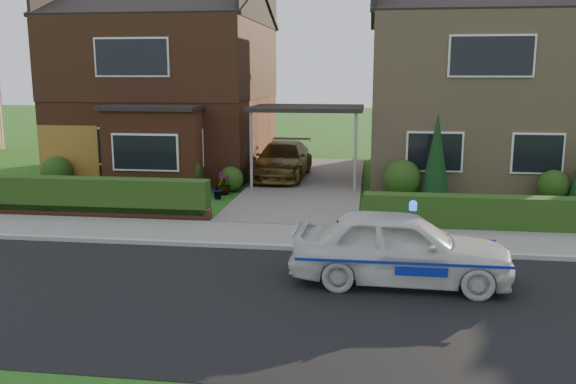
# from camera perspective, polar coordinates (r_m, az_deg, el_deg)

# --- Properties ---
(ground) EXTENTS (120.00, 120.00, 0.00)m
(ground) POSITION_cam_1_polar(r_m,az_deg,el_deg) (10.86, -4.43, -9.95)
(ground) COLOR #154C14
(ground) RESTS_ON ground
(road) EXTENTS (60.00, 6.00, 0.02)m
(road) POSITION_cam_1_polar(r_m,az_deg,el_deg) (10.86, -4.43, -9.95)
(road) COLOR black
(road) RESTS_ON ground
(kerb) EXTENTS (60.00, 0.16, 0.12)m
(kerb) POSITION_cam_1_polar(r_m,az_deg,el_deg) (13.68, -1.73, -5.18)
(kerb) COLOR #9E9993
(kerb) RESTS_ON ground
(sidewalk) EXTENTS (60.00, 2.00, 0.10)m
(sidewalk) POSITION_cam_1_polar(r_m,az_deg,el_deg) (14.68, -1.05, -4.08)
(sidewalk) COLOR slate
(sidewalk) RESTS_ON ground
(driveway) EXTENTS (3.80, 12.00, 0.12)m
(driveway) POSITION_cam_1_polar(r_m,az_deg,el_deg) (21.36, 1.79, 0.76)
(driveway) COLOR #666059
(driveway) RESTS_ON ground
(house_left) EXTENTS (7.50, 9.53, 7.25)m
(house_left) POSITION_cam_1_polar(r_m,az_deg,el_deg) (25.10, -10.91, 10.72)
(house_left) COLOR brown
(house_left) RESTS_ON ground
(house_right) EXTENTS (7.50, 8.06, 7.25)m
(house_right) POSITION_cam_1_polar(r_m,az_deg,el_deg) (24.17, 16.65, 10.10)
(house_right) COLOR tan
(house_right) RESTS_ON ground
(carport_link) EXTENTS (3.80, 3.00, 2.77)m
(carport_link) POSITION_cam_1_polar(r_m,az_deg,el_deg) (21.01, 1.82, 7.72)
(carport_link) COLOR black
(carport_link) RESTS_ON ground
(garage_door) EXTENTS (2.20, 0.10, 2.10)m
(garage_door) POSITION_cam_1_polar(r_m,az_deg,el_deg) (22.62, -19.80, 3.22)
(garage_door) COLOR brown
(garage_door) RESTS_ON ground
(dwarf_wall) EXTENTS (7.70, 0.25, 0.36)m
(dwarf_wall) POSITION_cam_1_polar(r_m,az_deg,el_deg) (17.57, -19.47, -1.75)
(dwarf_wall) COLOR brown
(dwarf_wall) RESTS_ON ground
(hedge_left) EXTENTS (7.50, 0.55, 0.90)m
(hedge_left) POSITION_cam_1_polar(r_m,az_deg,el_deg) (17.74, -19.21, -2.21)
(hedge_left) COLOR #193711
(hedge_left) RESTS_ON ground
(hedge_right) EXTENTS (7.50, 0.55, 0.80)m
(hedge_right) POSITION_cam_1_polar(r_m,az_deg,el_deg) (16.15, 20.51, -3.57)
(hedge_right) COLOR #193711
(hedge_right) RESTS_ON ground
(shrub_left_far) EXTENTS (1.08, 1.08, 1.08)m
(shrub_left_far) POSITION_cam_1_polar(r_m,az_deg,el_deg) (22.40, -20.82, 1.77)
(shrub_left_far) COLOR #193711
(shrub_left_far) RESTS_ON ground
(shrub_left_mid) EXTENTS (1.32, 1.32, 1.32)m
(shrub_left_mid) POSITION_cam_1_polar(r_m,az_deg,el_deg) (20.43, -9.95, 1.83)
(shrub_left_mid) COLOR #193711
(shrub_left_mid) RESTS_ON ground
(shrub_left_near) EXTENTS (0.84, 0.84, 0.84)m
(shrub_left_near) POSITION_cam_1_polar(r_m,az_deg,el_deg) (20.33, -5.37, 1.22)
(shrub_left_near) COLOR #193711
(shrub_left_near) RESTS_ON ground
(shrub_right_near) EXTENTS (1.20, 1.20, 1.20)m
(shrub_right_near) POSITION_cam_1_polar(r_m,az_deg,el_deg) (19.61, 10.64, 1.24)
(shrub_right_near) COLOR #193711
(shrub_right_near) RESTS_ON ground
(shrub_right_mid) EXTENTS (0.96, 0.96, 0.96)m
(shrub_right_mid) POSITION_cam_1_polar(r_m,az_deg,el_deg) (20.48, 23.57, 0.57)
(shrub_right_mid) COLOR #193711
(shrub_right_mid) RESTS_ON ground
(conifer_a) EXTENTS (0.90, 0.90, 2.60)m
(conifer_a) POSITION_cam_1_polar(r_m,az_deg,el_deg) (19.38, 13.70, 3.10)
(conifer_a) COLOR black
(conifer_a) RESTS_ON ground
(police_car) EXTENTS (3.74, 4.12, 1.55)m
(police_car) POSITION_cam_1_polar(r_m,az_deg,el_deg) (11.57, 10.48, -5.15)
(police_car) COLOR silver
(police_car) RESTS_ON ground
(driveway_car) EXTENTS (1.93, 4.47, 1.28)m
(driveway_car) POSITION_cam_1_polar(r_m,az_deg,el_deg) (22.28, -0.51, 3.02)
(driveway_car) COLOR brown
(driveway_car) RESTS_ON driveway
(potted_plant_a) EXTENTS (0.41, 0.34, 0.67)m
(potted_plant_a) POSITION_cam_1_polar(r_m,az_deg,el_deg) (20.02, -22.25, 0.03)
(potted_plant_a) COLOR gray
(potted_plant_a) RESTS_ON ground
(potted_plant_b) EXTENTS (0.48, 0.46, 0.67)m
(potted_plant_b) POSITION_cam_1_polar(r_m,az_deg,el_deg) (19.15, -6.52, 0.33)
(potted_plant_b) COLOR gray
(potted_plant_b) RESTS_ON ground
(potted_plant_c) EXTENTS (0.54, 0.54, 0.71)m
(potted_plant_c) POSITION_cam_1_polar(r_m,az_deg,el_deg) (19.79, -6.04, 0.75)
(potted_plant_c) COLOR gray
(potted_plant_c) RESTS_ON ground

